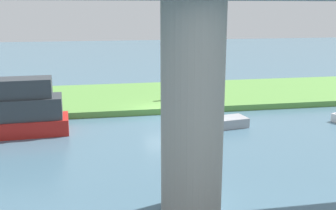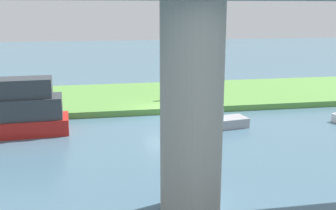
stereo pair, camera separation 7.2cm
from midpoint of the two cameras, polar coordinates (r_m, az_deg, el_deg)
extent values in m
plane|color=#476B7F|center=(32.80, -1.17, -1.40)|extent=(160.00, 160.00, 0.00)
cube|color=#5B9342|center=(38.51, -2.68, 1.19)|extent=(80.00, 12.00, 0.50)
cylinder|color=#9E998E|center=(16.25, 3.30, -0.95)|extent=(2.53, 2.53, 8.67)
cylinder|color=#2D334C|center=(35.77, -0.46, 1.13)|extent=(0.29, 0.29, 0.55)
cylinder|color=red|center=(35.65, -0.46, 2.03)|extent=(0.47, 0.47, 0.60)
sphere|color=tan|center=(35.57, -0.47, 2.69)|extent=(0.24, 0.24, 0.24)
cylinder|color=brown|center=(33.30, -18.27, -0.23)|extent=(0.20, 0.20, 0.84)
cube|color=red|center=(29.64, -21.81, -2.89)|extent=(8.36, 3.16, 1.10)
cube|color=#33383D|center=(29.26, -21.14, -0.44)|extent=(6.70, 2.80, 1.46)
cube|color=#33383D|center=(28.91, -20.11, 2.27)|extent=(4.21, 2.29, 1.28)
cube|color=#99999E|center=(29.34, 6.77, -2.57)|extent=(4.67, 2.29, 0.70)
cube|color=silver|center=(28.89, 5.75, -1.26)|extent=(1.79, 1.51, 0.80)
camera|label=1|loc=(0.04, -90.07, -0.02)|focal=43.49mm
camera|label=2|loc=(0.04, 89.93, 0.02)|focal=43.49mm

